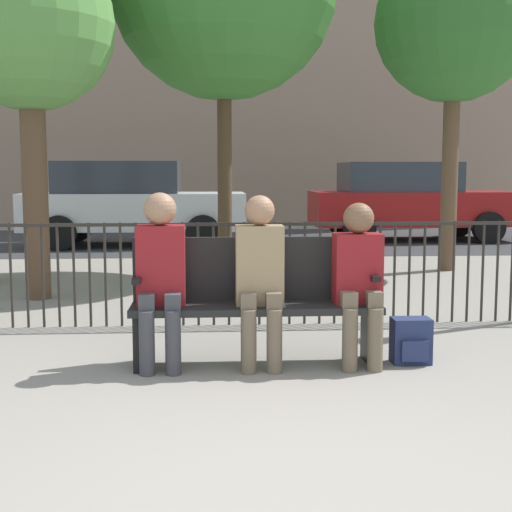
# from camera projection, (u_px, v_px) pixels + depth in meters

# --- Properties ---
(park_bench) EXTENTS (1.80, 0.45, 0.92)m
(park_bench) POSITION_uv_depth(u_px,v_px,m) (255.00, 296.00, 5.22)
(park_bench) COLOR black
(park_bench) RESTS_ON ground
(seated_person_0) EXTENTS (0.34, 0.39, 1.26)m
(seated_person_0) POSITION_uv_depth(u_px,v_px,m) (161.00, 270.00, 5.03)
(seated_person_0) COLOR #3D3D42
(seated_person_0) RESTS_ON ground
(seated_person_1) EXTENTS (0.34, 0.39, 1.24)m
(seated_person_1) POSITION_uv_depth(u_px,v_px,m) (260.00, 272.00, 5.08)
(seated_person_1) COLOR brown
(seated_person_1) RESTS_ON ground
(seated_person_2) EXTENTS (0.34, 0.39, 1.18)m
(seated_person_2) POSITION_uv_depth(u_px,v_px,m) (359.00, 274.00, 5.12)
(seated_person_2) COLOR brown
(seated_person_2) RESTS_ON ground
(backpack) EXTENTS (0.28, 0.22, 0.34)m
(backpack) POSITION_uv_depth(u_px,v_px,m) (411.00, 341.00, 5.23)
(backpack) COLOR navy
(backpack) RESTS_ON ground
(fence_railing) EXTENTS (9.01, 0.03, 0.95)m
(fence_railing) POSITION_uv_depth(u_px,v_px,m) (245.00, 265.00, 6.52)
(fence_railing) COLOR #2D2823
(fence_railing) RESTS_ON ground
(tree_0) EXTENTS (1.83, 1.83, 3.89)m
(tree_0) POSITION_uv_depth(u_px,v_px,m) (29.00, 30.00, 7.62)
(tree_0) COLOR brown
(tree_0) RESTS_ON ground
(tree_1) EXTENTS (2.22, 2.22, 4.60)m
(tree_1) POSITION_uv_depth(u_px,v_px,m) (454.00, 24.00, 9.92)
(tree_1) COLOR brown
(tree_1) RESTS_ON ground
(street_surface) EXTENTS (24.00, 6.00, 0.01)m
(street_surface) POSITION_uv_depth(u_px,v_px,m) (226.00, 241.00, 14.83)
(street_surface) COLOR #333335
(street_surface) RESTS_ON ground
(parked_car_0) EXTENTS (4.20, 1.94, 1.62)m
(parked_car_0) POSITION_uv_depth(u_px,v_px,m) (131.00, 202.00, 13.76)
(parked_car_0) COLOR silver
(parked_car_0) RESTS_ON ground
(parked_car_1) EXTENTS (4.20, 1.94, 1.62)m
(parked_car_1) POSITION_uv_depth(u_px,v_px,m) (408.00, 200.00, 14.86)
(parked_car_1) COLOR maroon
(parked_car_1) RESTS_ON ground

